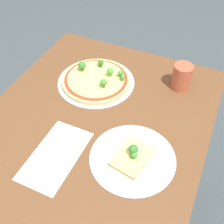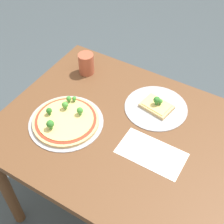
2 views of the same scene
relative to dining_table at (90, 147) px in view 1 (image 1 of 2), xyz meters
The scene contains 6 objects.
ground_plane 0.65m from the dining_table, ahead, with size 8.00×8.00×0.00m, color #3D474C.
dining_table is the anchor object (origin of this frame).
pizza_tray_whole 0.30m from the dining_table, 19.98° to the left, with size 0.34×0.34×0.07m.
pizza_tray_slice 0.23m from the dining_table, 104.89° to the right, with size 0.30×0.30×0.07m.
drinking_cup 0.48m from the dining_table, 33.34° to the right, with size 0.08×0.08×0.11m, color #AD5138.
paper_menu 0.19m from the dining_table, 160.90° to the left, with size 0.28×0.15×0.00m, color white.
Camera 1 is at (-0.58, -0.35, 1.56)m, focal length 45.00 mm.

